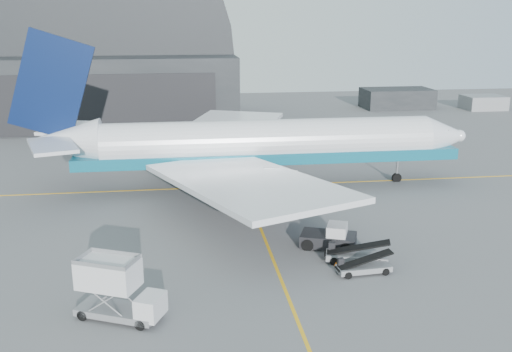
{
  "coord_description": "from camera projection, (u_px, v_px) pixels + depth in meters",
  "views": [
    {
      "loc": [
        -6.91,
        -41.16,
        18.53
      ],
      "look_at": [
        -0.21,
        8.19,
        4.5
      ],
      "focal_mm": 40.0,
      "sensor_mm": 36.0,
      "label": 1
    }
  ],
  "objects": [
    {
      "name": "pushback_tug",
      "position": [
        330.0,
        238.0,
        47.19
      ],
      "size": [
        5.08,
        3.98,
        2.08
      ],
      "rotation": [
        0.0,
        0.0,
        -0.38
      ],
      "color": "black",
      "rests_on": "ground"
    },
    {
      "name": "belt_loader_a",
      "position": [
        356.0,
        255.0,
        44.27
      ],
      "size": [
        5.1,
        2.85,
        1.91
      ],
      "rotation": [
        0.0,
        0.0,
        -0.28
      ],
      "color": "gray",
      "rests_on": "ground"
    },
    {
      "name": "hangar",
      "position": [
        92.0,
        68.0,
        101.68
      ],
      "size": [
        50.0,
        28.3,
        28.0
      ],
      "color": "black",
      "rests_on": "ground"
    },
    {
      "name": "distant_bldg_a",
      "position": [
        396.0,
        108.0,
        118.77
      ],
      "size": [
        14.0,
        8.0,
        4.0
      ],
      "primitive_type": "cube",
      "color": "black",
      "rests_on": "ground"
    },
    {
      "name": "traffic_cone",
      "position": [
        336.0,
        263.0,
        43.77
      ],
      "size": [
        0.32,
        0.32,
        0.46
      ],
      "color": "#F26007",
      "rests_on": "ground"
    },
    {
      "name": "distant_bldg_b",
      "position": [
        483.0,
        109.0,
        117.16
      ],
      "size": [
        8.0,
        6.0,
        2.8
      ],
      "primitive_type": "cube",
      "color": "gray",
      "rests_on": "ground"
    },
    {
      "name": "taxi_lines",
      "position": [
        252.0,
        207.0,
        57.25
      ],
      "size": [
        80.0,
        42.12,
        0.02
      ],
      "color": "#EDA816",
      "rests_on": "ground"
    },
    {
      "name": "belt_loader_b",
      "position": [
        363.0,
        267.0,
        42.39
      ],
      "size": [
        4.36,
        1.79,
        1.64
      ],
      "rotation": [
        0.0,
        0.0,
        0.08
      ],
      "color": "gray",
      "rests_on": "ground"
    },
    {
      "name": "airliner",
      "position": [
        250.0,
        144.0,
        62.51
      ],
      "size": [
        50.07,
        48.56,
        17.57
      ],
      "color": "white",
      "rests_on": "ground"
    },
    {
      "name": "ground",
      "position": [
        272.0,
        258.0,
        45.17
      ],
      "size": [
        200.0,
        200.0,
        0.0
      ],
      "primitive_type": "plane",
      "color": "#565659",
      "rests_on": "ground"
    },
    {
      "name": "catering_truck",
      "position": [
        116.0,
        290.0,
        35.74
      ],
      "size": [
        5.97,
        4.19,
        3.86
      ],
      "rotation": [
        0.0,
        0.0,
        -0.42
      ],
      "color": "gray",
      "rests_on": "ground"
    }
  ]
}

